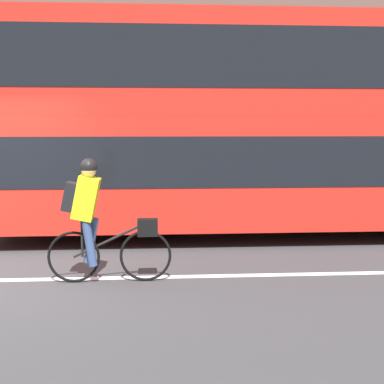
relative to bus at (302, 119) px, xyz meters
name	(u,v)px	position (x,y,z in m)	size (l,w,h in m)	color
sidewalk_curb	(46,212)	(-5.20, 2.61, -2.07)	(60.00, 1.82, 0.12)	gray
building_facade	(48,4)	(-5.20, 3.67, 2.77)	(60.00, 0.30, 9.81)	brown
bus	(302,119)	(0.00, 0.00, 0.00)	(11.30, 2.52, 3.87)	black
cyclist_on_bike	(96,216)	(-3.47, -2.93, -1.27)	(1.59, 0.32, 1.60)	black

